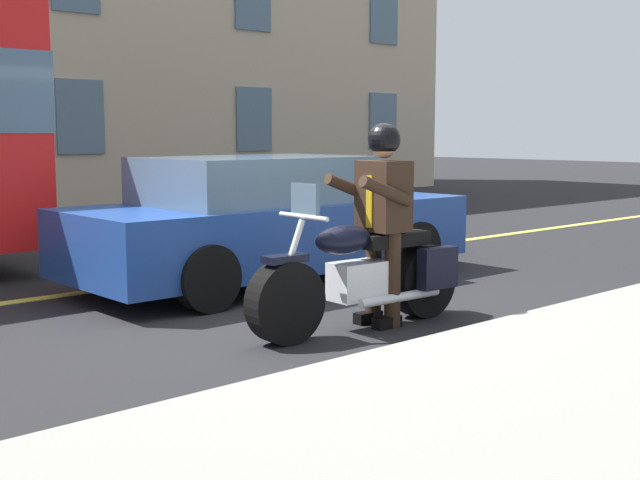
# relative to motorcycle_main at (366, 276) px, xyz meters

# --- Properties ---
(ground_plane) EXTENTS (80.00, 80.00, 0.00)m
(ground_plane) POSITION_rel_motorcycle_main_xyz_m (0.02, -1.07, -0.45)
(ground_plane) COLOR black
(lane_center_stripe) EXTENTS (60.00, 0.16, 0.01)m
(lane_center_stripe) POSITION_rel_motorcycle_main_xyz_m (0.02, -3.07, -0.45)
(lane_center_stripe) COLOR #E5DB4C
(lane_center_stripe) RESTS_ON ground_plane
(motorcycle_main) EXTENTS (2.22, 0.66, 1.26)m
(motorcycle_main) POSITION_rel_motorcycle_main_xyz_m (0.00, 0.00, 0.00)
(motorcycle_main) COLOR black
(motorcycle_main) RESTS_ON ground_plane
(rider_main) EXTENTS (0.64, 0.57, 1.74)m
(rider_main) POSITION_rel_motorcycle_main_xyz_m (-0.19, 0.01, 0.58)
(rider_main) COLOR black
(rider_main) RESTS_ON ground_plane
(car_silver) EXTENTS (4.60, 1.92, 1.40)m
(car_silver) POSITION_rel_motorcycle_main_xyz_m (-0.75, -2.28, 0.24)
(car_silver) COLOR navy
(car_silver) RESTS_ON ground_plane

